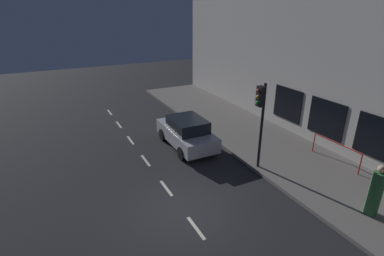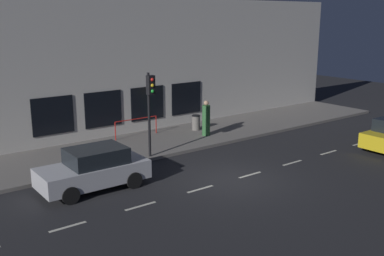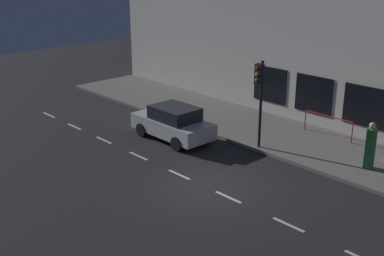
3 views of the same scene
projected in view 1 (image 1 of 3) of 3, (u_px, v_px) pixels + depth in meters
ground_plane at (183, 211)px, 10.59m from camera, size 60.00×60.00×0.00m
sidewalk at (310, 169)px, 13.17m from camera, size 4.50×32.00×0.15m
building_facade at (364, 84)px, 12.88m from camera, size 0.65×32.00×7.31m
lane_centre_line at (196, 228)px, 9.76m from camera, size 0.12×27.20×0.01m
traffic_light at (261, 109)px, 12.19m from camera, size 0.46×0.32×3.80m
parked_car_0 at (187, 132)px, 15.23m from camera, size 1.90×4.04×1.58m
pedestrian_0 at (375, 192)px, 9.90m from camera, size 0.59×0.59×1.88m
red_railing at (336, 147)px, 13.35m from camera, size 0.05×2.52×0.97m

